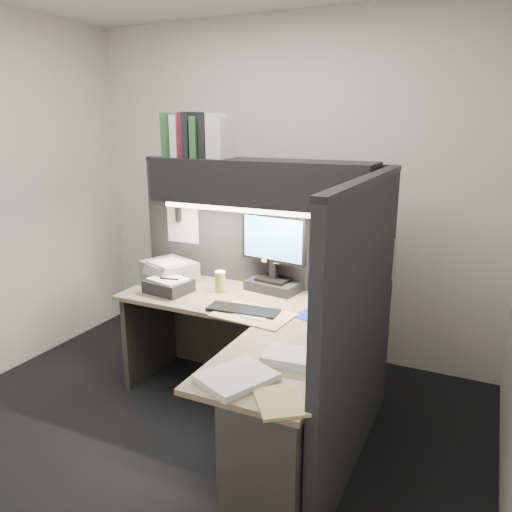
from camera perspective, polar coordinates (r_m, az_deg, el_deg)
name	(u,v)px	position (r m, az deg, el deg)	size (l,w,h in m)	color
floor	(190,434)	(3.34, -7.54, -19.53)	(3.50, 3.50, 0.00)	black
wall_back	(285,190)	(4.12, 3.29, 7.51)	(3.50, 0.04, 2.70)	silver
partition_back	(258,273)	(3.71, 0.24, -2.00)	(1.90, 0.06, 1.60)	black
partition_right	(359,333)	(2.75, 11.66, -8.61)	(0.06, 1.50, 1.60)	black
desk	(251,386)	(2.92, -0.60, -14.61)	(1.70, 1.53, 0.73)	#816B52
overhead_shelf	(259,182)	(3.37, 0.40, 8.43)	(1.55, 0.34, 0.30)	black
task_light_tube	(250,211)	(3.27, -0.65, 5.21)	(0.04, 0.04, 1.32)	white
monitor	(273,261)	(3.49, 2.00, -0.57)	(0.51, 0.28, 0.55)	black
keyboard	(243,310)	(3.17, -1.47, -6.20)	(0.46, 0.15, 0.02)	black
mousepad	(315,316)	(3.12, 6.79, -6.83)	(0.23, 0.21, 0.00)	navy
mouse	(319,313)	(3.11, 7.17, -6.47)	(0.06, 0.10, 0.04)	black
telephone	(347,303)	(3.24, 10.35, -5.31)	(0.21, 0.22, 0.09)	#B4AB8A
coffee_cup	(220,282)	(3.52, -4.12, -3.01)	(0.07, 0.07, 0.14)	#B7BC4B
printer	(169,271)	(3.82, -9.86, -1.69)	(0.36, 0.31, 0.14)	gray
notebook_stack	(169,286)	(3.57, -9.94, -3.39)	(0.29, 0.24, 0.09)	black
open_folder	(253,315)	(3.11, -0.32, -6.73)	(0.48, 0.31, 0.01)	tan
paper_stack_a	(288,357)	(2.55, 3.65, -11.41)	(0.23, 0.20, 0.04)	white
paper_stack_b	(237,377)	(2.38, -2.22, -13.69)	(0.26, 0.33, 0.03)	white
manila_stack	(280,402)	(2.21, 2.81, -16.29)	(0.20, 0.26, 0.01)	tan
binder_row	(199,136)	(3.57, -6.56, 13.46)	(0.47, 0.26, 0.31)	#29532F
pinned_papers	(289,258)	(3.17, 3.79, -0.26)	(1.76, 1.31, 0.51)	white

